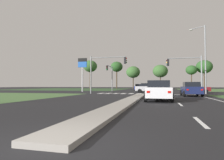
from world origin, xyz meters
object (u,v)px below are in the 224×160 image
(street_lamp_second, at_px, (204,56))
(treeline_third, at_px, (133,72))
(car_silver_near, at_px, (148,88))
(treeline_second, at_px, (117,67))
(treeline_fifth, at_px, (204,67))
(traffic_signal_far_left, at_px, (110,73))
(traffic_signal_near_left, at_px, (104,67))
(car_white_sixth, at_px, (159,90))
(treeline_fourth, at_px, (160,71))
(traffic_signal_near_right, at_px, (188,68))
(car_blue_third, at_px, (139,87))
(car_navy_fifth, at_px, (191,89))
(treeline_near, at_px, (90,66))
(fuel_price_totem, at_px, (82,67))
(car_teal_second, at_px, (143,87))
(car_maroon_fourth, at_px, (195,88))
(treeline_sixth, at_px, (191,70))
(pedestrian_at_median, at_px, (150,86))

(street_lamp_second, distance_m, treeline_third, 37.97)
(car_silver_near, xyz_separation_m, treeline_second, (-13.35, 36.00, 7.31))
(treeline_third, xyz_separation_m, treeline_fifth, (23.20, 3.06, 1.55))
(traffic_signal_far_left, bearing_deg, traffic_signal_near_left, -80.04)
(car_white_sixth, relative_size, treeline_second, 0.44)
(treeline_fourth, bearing_deg, car_silver_near, -94.02)
(traffic_signal_near_right, height_order, treeline_fourth, treeline_fourth)
(car_blue_third, height_order, car_navy_fifth, car_navy_fifth)
(treeline_near, bearing_deg, fuel_price_totem, -72.36)
(car_navy_fifth, relative_size, treeline_second, 0.45)
(treeline_second, xyz_separation_m, treeline_third, (6.62, -3.71, -2.32))
(car_teal_second, xyz_separation_m, street_lamp_second, (10.99, -25.74, 4.78))
(car_maroon_fourth, relative_size, treeline_sixth, 0.54)
(car_white_sixth, height_order, treeline_near, treeline_near)
(treeline_second, distance_m, treeline_third, 7.94)
(traffic_signal_near_right, height_order, treeline_fifth, treeline_fifth)
(car_maroon_fourth, xyz_separation_m, treeline_sixth, (4.75, 33.32, 5.45))
(treeline_third, bearing_deg, car_silver_near, -78.22)
(car_teal_second, height_order, treeline_second, treeline_second)
(car_blue_third, height_order, car_white_sixth, car_white_sixth)
(traffic_signal_near_right, relative_size, fuel_price_totem, 0.77)
(car_navy_fifth, bearing_deg, pedestrian_at_median, 103.15)
(car_teal_second, height_order, pedestrian_at_median, pedestrian_at_median)
(treeline_second, distance_m, treeline_fifth, 29.84)
(traffic_signal_near_right, height_order, fuel_price_totem, fuel_price_totem)
(car_silver_near, relative_size, traffic_signal_near_left, 0.77)
(treeline_second, relative_size, treeline_fourth, 1.23)
(treeline_sixth, bearing_deg, treeline_third, -177.35)
(car_teal_second, height_order, car_maroon_fourth, car_teal_second)
(street_lamp_second, relative_size, treeline_sixth, 1.29)
(traffic_signal_far_left, bearing_deg, street_lamp_second, -26.49)
(car_blue_third, height_order, traffic_signal_near_right, traffic_signal_near_right)
(car_maroon_fourth, relative_size, traffic_signal_near_right, 0.83)
(car_silver_near, distance_m, car_white_sixth, 17.28)
(car_white_sixth, height_order, treeline_sixth, treeline_sixth)
(treeline_second, bearing_deg, car_white_sixth, -74.14)
(treeline_second, relative_size, treeline_fifth, 1.05)
(traffic_signal_near_right, relative_size, treeline_near, 0.49)
(pedestrian_at_median, bearing_deg, street_lamp_second, -122.11)
(street_lamp_second, relative_size, fuel_price_totem, 1.52)
(fuel_price_totem, bearing_deg, treeline_fourth, 64.31)
(car_silver_near, xyz_separation_m, treeline_fifth, (16.47, 35.35, 6.54))
(car_blue_third, xyz_separation_m, traffic_signal_far_left, (-5.24, -7.55, 2.94))
(traffic_signal_near_right, xyz_separation_m, pedestrian_at_median, (-5.80, 20.59, -2.37))
(car_silver_near, xyz_separation_m, treeline_fourth, (2.35, 33.47, 5.27))
(pedestrian_at_median, bearing_deg, car_navy_fifth, -135.48)
(car_navy_fifth, bearing_deg, car_teal_second, 103.86)
(car_navy_fifth, height_order, treeline_near, treeline_near)
(treeline_second, bearing_deg, street_lamp_second, -60.77)
(traffic_signal_near_left, distance_m, treeline_sixth, 43.28)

